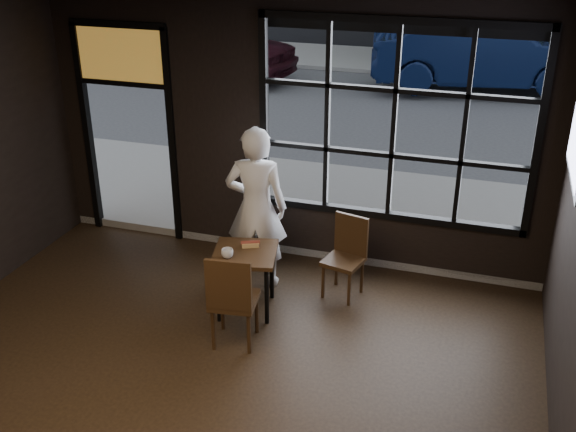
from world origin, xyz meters
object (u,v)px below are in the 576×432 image
(chair_near, at_px, (234,297))
(man, at_px, (256,208))
(cafe_table, at_px, (246,281))
(navy_car, at_px, (483,53))

(chair_near, distance_m, man, 1.25)
(cafe_table, bearing_deg, navy_car, 66.78)
(cafe_table, distance_m, navy_car, 10.37)
(cafe_table, distance_m, chair_near, 0.61)
(cafe_table, relative_size, man, 0.37)
(man, height_order, navy_car, man)
(cafe_table, height_order, man, man)
(chair_near, relative_size, man, 0.54)
(cafe_table, bearing_deg, chair_near, -92.44)
(chair_near, bearing_deg, man, -88.67)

